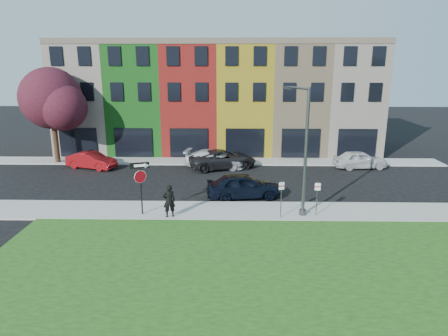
{
  "coord_description": "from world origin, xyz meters",
  "views": [
    {
      "loc": [
        -1.16,
        -18.96,
        8.55
      ],
      "look_at": [
        -1.61,
        4.0,
        2.41
      ],
      "focal_mm": 32.0,
      "sensor_mm": 36.0,
      "label": 1
    }
  ],
  "objects_px": {
    "sedan_near": "(243,186)",
    "street_lamp": "(303,152)",
    "stop_sign": "(140,178)",
    "man": "(169,201)"
  },
  "relations": [
    {
      "from": "man",
      "to": "street_lamp",
      "type": "relative_size",
      "value": 0.26
    },
    {
      "from": "street_lamp",
      "to": "sedan_near",
      "type": "bearing_deg",
      "value": 113.35
    },
    {
      "from": "stop_sign",
      "to": "man",
      "type": "bearing_deg",
      "value": -29.91
    },
    {
      "from": "man",
      "to": "sedan_near",
      "type": "bearing_deg",
      "value": -155.16
    },
    {
      "from": "man",
      "to": "sedan_near",
      "type": "height_order",
      "value": "man"
    },
    {
      "from": "street_lamp",
      "to": "stop_sign",
      "type": "bearing_deg",
      "value": 158.46
    },
    {
      "from": "stop_sign",
      "to": "man",
      "type": "distance_m",
      "value": 2.07
    },
    {
      "from": "stop_sign",
      "to": "man",
      "type": "xyz_separation_m",
      "value": [
        1.62,
        -0.39,
        -1.22
      ]
    },
    {
      "from": "stop_sign",
      "to": "street_lamp",
      "type": "bearing_deg",
      "value": -14.7
    },
    {
      "from": "sedan_near",
      "to": "street_lamp",
      "type": "relative_size",
      "value": 0.7
    }
  ]
}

